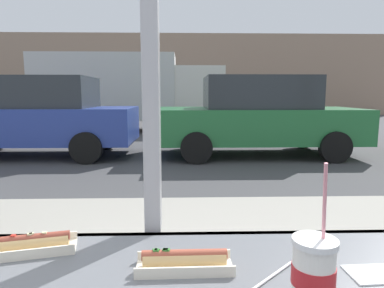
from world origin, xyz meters
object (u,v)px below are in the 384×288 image
(hotdog_tray_far, at_px, (27,244))
(parked_car_green, at_px, (257,116))
(soda_cup_left, at_px, (313,273))
(box_truck, at_px, (128,89))
(hotdog_tray_near, at_px, (184,260))
(parked_car_blue, at_px, (36,117))

(hotdog_tray_far, relative_size, parked_car_green, 0.06)
(soda_cup_left, bearing_deg, hotdog_tray_far, 158.52)
(parked_car_green, height_order, box_truck, box_truck)
(parked_car_green, bearing_deg, hotdog_tray_near, -103.91)
(parked_car_blue, bearing_deg, hotdog_tray_far, -67.22)
(parked_car_green, xyz_separation_m, box_truck, (-3.69, 5.25, 0.65))
(box_truck, bearing_deg, hotdog_tray_near, -80.51)
(hotdog_tray_near, distance_m, parked_car_blue, 7.51)
(hotdog_tray_near, relative_size, hotdog_tray_far, 0.90)
(hotdog_tray_near, bearing_deg, hotdog_tray_far, 166.53)
(soda_cup_left, height_order, hotdog_tray_far, soda_cup_left)
(parked_car_green, bearing_deg, parked_car_blue, 180.00)
(soda_cup_left, bearing_deg, parked_car_green, 78.42)
(box_truck, bearing_deg, hotdog_tray_far, -82.46)
(hotdog_tray_far, bearing_deg, parked_car_green, 72.46)
(hotdog_tray_near, relative_size, parked_car_green, 0.05)
(parked_car_blue, bearing_deg, soda_cup_left, -63.32)
(hotdog_tray_far, height_order, box_truck, box_truck)
(hotdog_tray_far, relative_size, parked_car_blue, 0.06)
(soda_cup_left, xyz_separation_m, parked_car_blue, (-3.49, 6.94, -0.14))
(box_truck, bearing_deg, parked_car_blue, -103.12)
(hotdog_tray_near, height_order, box_truck, box_truck)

